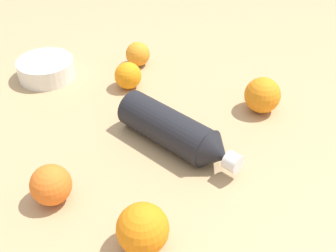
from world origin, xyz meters
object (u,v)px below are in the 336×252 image
Objects in this scene: orange_2 at (262,95)px; orange_3 at (138,54)px; water_bottle at (177,131)px; orange_4 at (51,185)px; orange_0 at (143,229)px; orange_1 at (128,76)px; ceramic_bowl at (46,69)px.

orange_2 reaches higher than orange_3.
water_bottle is 3.49× the size of orange_2.
water_bottle is 3.87× the size of orange_4.
orange_4 is at bearing -103.94° from water_bottle.
orange_0 is at bearing 140.41° from orange_3.
orange_1 is at bearing 28.96° from orange_2.
water_bottle reaches higher than orange_4.
orange_1 is 0.81× the size of orange_2.
orange_3 is (0.33, 0.06, -0.01)m from orange_2.
orange_0 is 0.18m from orange_4.
orange_1 is 0.47× the size of ceramic_bowl.
ceramic_bowl is (0.54, -0.16, -0.02)m from orange_0.
orange_3 is 0.46× the size of ceramic_bowl.
orange_2 is at bearing 75.69° from water_bottle.
orange_3 is (0.43, -0.36, -0.01)m from orange_0.
orange_3 is (0.07, -0.08, -0.00)m from orange_1.
orange_2 is 0.58× the size of ceramic_bowl.
orange_3 is at bearing -118.15° from ceramic_bowl.
orange_2 is (0.09, -0.42, -0.00)m from orange_0.
orange_0 reaches higher than ceramic_bowl.
orange_0 reaches higher than orange_4.
orange_0 is 0.56m from orange_3.
orange_3 is at bearing -39.59° from orange_0.
orange_2 reaches higher than ceramic_bowl.
orange_1 is at bearing 159.53° from water_bottle.
orange_3 is at bearing 148.58° from water_bottle.
ceramic_bowl is (0.11, 0.20, -0.01)m from orange_3.
orange_1 is 0.31m from orange_2.
orange_4 is (-0.25, 0.40, 0.00)m from orange_3.
water_bottle is 0.25m from orange_4.
orange_1 is 0.21m from ceramic_bowl.
orange_1 is at bearing -146.31° from ceramic_bowl.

